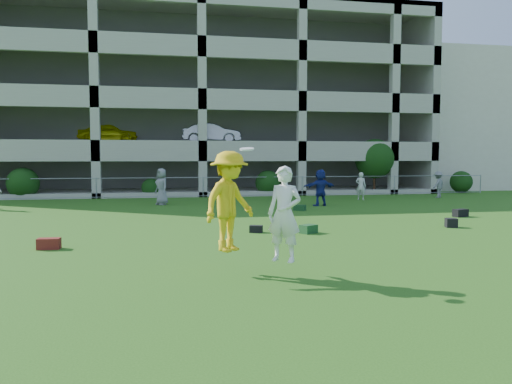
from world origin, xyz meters
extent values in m
plane|color=#235114|center=(0.00, 0.00, 0.00)|extent=(100.00, 100.00, 0.00)
cube|color=beige|center=(23.00, 28.00, 5.00)|extent=(16.00, 14.00, 10.00)
imported|color=gray|center=(-2.37, 14.66, 0.89)|extent=(0.93, 1.04, 1.79)
imported|color=navy|center=(5.14, 12.79, 0.88)|extent=(1.70, 0.81, 1.76)
imported|color=silver|center=(8.32, 15.51, 0.76)|extent=(0.66, 0.61, 1.52)
imported|color=slate|center=(13.30, 16.14, 0.76)|extent=(1.13, 0.99, 1.52)
cube|color=#500D17|center=(-5.16, 3.16, 0.14)|extent=(0.56, 0.32, 0.28)
cube|color=black|center=(0.54, 4.96, 0.11)|extent=(0.46, 0.36, 0.22)
cube|color=#153B1C|center=(2.10, 4.52, 0.13)|extent=(0.61, 0.56, 0.26)
cube|color=black|center=(7.14, 4.89, 0.15)|extent=(0.43, 0.43, 0.30)
cube|color=black|center=(9.18, 7.52, 0.15)|extent=(0.66, 0.46, 0.30)
cube|color=#14371F|center=(3.58, 10.86, 0.12)|extent=(0.58, 0.55, 0.25)
imported|color=yellow|center=(-0.99, -0.37, 1.46)|extent=(1.46, 1.39, 1.99)
imported|color=white|center=(0.01, -0.85, 1.24)|extent=(0.81, 0.76, 1.85)
cylinder|color=white|center=(-0.71, -0.83, 2.49)|extent=(0.27, 0.27, 0.09)
cube|color=#9E998C|center=(0.00, 32.75, 6.00)|extent=(30.00, 0.50, 12.00)
cube|color=#9E998C|center=(14.75, 26.00, 6.00)|extent=(0.50, 14.00, 12.00)
cube|color=#9E998C|center=(0.00, 26.00, 11.85)|extent=(30.00, 14.00, 0.30)
cube|color=#9E998C|center=(0.00, 26.00, 0.15)|extent=(30.00, 14.00, 0.30)
cube|color=#9E998C|center=(0.00, 26.00, 3.15)|extent=(30.00, 14.00, 0.30)
cube|color=#9E998C|center=(0.00, 26.00, 6.15)|extent=(30.00, 14.00, 0.30)
cube|color=#9E998C|center=(0.00, 26.00, 9.15)|extent=(30.00, 14.00, 0.30)
cube|color=#9E998C|center=(0.00, 19.15, 2.55)|extent=(30.00, 0.30, 0.90)
cube|color=#9E998C|center=(0.00, 19.15, 5.55)|extent=(30.00, 0.30, 0.90)
cube|color=#9E998C|center=(0.00, 19.15, 8.55)|extent=(30.00, 0.30, 0.90)
cube|color=#9E998C|center=(-6.00, 19.25, 6.00)|extent=(0.50, 0.50, 12.00)
cube|color=#9E998C|center=(0.00, 19.25, 6.00)|extent=(0.50, 0.50, 12.00)
cube|color=#9E998C|center=(6.00, 19.25, 6.00)|extent=(0.50, 0.50, 12.00)
cube|color=#9E998C|center=(12.00, 19.25, 6.00)|extent=(0.50, 0.50, 12.00)
cube|color=#605E59|center=(0.00, 28.00, 6.00)|extent=(29.00, 9.00, 11.60)
imported|color=#FCF90D|center=(-5.77, 24.00, 3.96)|extent=(3.96, 1.79, 1.32)
imported|color=#B7BABF|center=(1.01, 24.00, 3.96)|extent=(4.11, 1.72, 1.32)
cylinder|color=gray|center=(-6.00, 19.00, 0.60)|extent=(0.06, 0.06, 1.20)
cylinder|color=gray|center=(0.00, 19.00, 0.60)|extent=(0.06, 0.06, 1.20)
cylinder|color=gray|center=(6.00, 19.00, 0.60)|extent=(0.06, 0.06, 1.20)
cylinder|color=gray|center=(12.00, 19.00, 0.60)|extent=(0.06, 0.06, 1.20)
cylinder|color=gray|center=(18.00, 19.00, 0.60)|extent=(0.06, 0.06, 1.20)
cylinder|color=gray|center=(0.00, 19.00, 1.15)|extent=(36.00, 0.04, 0.04)
cylinder|color=gray|center=(0.00, 19.00, 0.08)|extent=(36.00, 0.04, 0.04)
sphere|color=#163D11|center=(-10.00, 19.60, 0.88)|extent=(1.76, 1.76, 1.76)
sphere|color=#163D11|center=(-3.00, 19.60, 0.55)|extent=(1.10, 1.10, 1.10)
sphere|color=#163D11|center=(4.00, 19.60, 0.77)|extent=(1.54, 1.54, 1.54)
cylinder|color=#382314|center=(11.00, 19.80, 0.98)|extent=(0.16, 0.16, 1.96)
sphere|color=#163D11|center=(11.00, 19.80, 2.24)|extent=(2.52, 2.52, 2.52)
sphere|color=#163D11|center=(17.00, 19.60, 0.72)|extent=(1.43, 1.43, 1.43)
camera|label=1|loc=(-2.27, -10.13, 2.33)|focal=35.00mm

